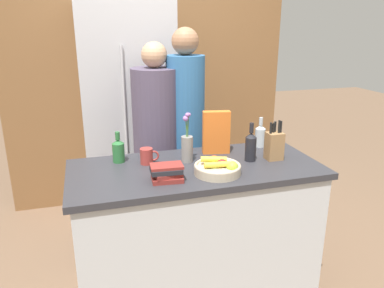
{
  "coord_description": "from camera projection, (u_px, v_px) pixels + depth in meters",
  "views": [
    {
      "loc": [
        -0.64,
        -2.11,
        1.77
      ],
      "look_at": [
        0.0,
        0.09,
        1.03
      ],
      "focal_mm": 35.0,
      "sensor_mm": 36.0,
      "label": 1
    }
  ],
  "objects": [
    {
      "name": "flower_vase",
      "position": [
        187.0,
        146.0,
        2.41
      ],
      "size": [
        0.07,
        0.07,
        0.33
      ],
      "color": "gray",
      "rests_on": "kitchen_island"
    },
    {
      "name": "ground_plane",
      "position": [
        196.0,
        287.0,
        2.64
      ],
      "size": [
        14.0,
        14.0,
        0.0
      ],
      "primitive_type": "plane",
      "color": "brown"
    },
    {
      "name": "kitchen_island",
      "position": [
        196.0,
        230.0,
        2.5
      ],
      "size": [
        1.58,
        0.71,
        0.91
      ],
      "color": "silver",
      "rests_on": "ground_plane"
    },
    {
      "name": "coffee_mug",
      "position": [
        147.0,
        156.0,
        2.39
      ],
      "size": [
        0.12,
        0.08,
        0.1
      ],
      "color": "#99332D",
      "rests_on": "kitchen_island"
    },
    {
      "name": "bottle_vinegar",
      "position": [
        118.0,
        150.0,
        2.41
      ],
      "size": [
        0.08,
        0.08,
        0.2
      ],
      "color": "#286633",
      "rests_on": "kitchen_island"
    },
    {
      "name": "cereal_box",
      "position": [
        216.0,
        132.0,
        2.56
      ],
      "size": [
        0.19,
        0.09,
        0.3
      ],
      "color": "orange",
      "rests_on": "kitchen_island"
    },
    {
      "name": "book_stack",
      "position": [
        167.0,
        173.0,
        2.13
      ],
      "size": [
        0.19,
        0.15,
        0.09
      ],
      "color": "maroon",
      "rests_on": "kitchen_island"
    },
    {
      "name": "refrigerator",
      "position": [
        128.0,
        115.0,
        3.42
      ],
      "size": [
        0.8,
        0.63,
        1.95
      ],
      "color": "#B7B7BC",
      "rests_on": "ground_plane"
    },
    {
      "name": "knife_block",
      "position": [
        274.0,
        145.0,
        2.45
      ],
      "size": [
        0.1,
        0.09,
        0.27
      ],
      "color": "olive",
      "rests_on": "kitchen_island"
    },
    {
      "name": "fruit_bowl",
      "position": [
        218.0,
        168.0,
        2.23
      ],
      "size": [
        0.28,
        0.28,
        0.1
      ],
      "color": "tan",
      "rests_on": "kitchen_island"
    },
    {
      "name": "bottle_wine",
      "position": [
        251.0,
        146.0,
        2.43
      ],
      "size": [
        0.07,
        0.07,
        0.26
      ],
      "color": "black",
      "rests_on": "kitchen_island"
    },
    {
      "name": "person_at_sink",
      "position": [
        157.0,
        137.0,
        2.94
      ],
      "size": [
        0.36,
        0.36,
        1.65
      ],
      "rotation": [
        0.0,
        0.0,
        0.49
      ],
      "color": "#383842",
      "rests_on": "ground_plane"
    },
    {
      "name": "back_wall_wood",
      "position": [
        149.0,
        73.0,
        3.72
      ],
      "size": [
        2.78,
        0.12,
        2.6
      ],
      "color": "brown",
      "rests_on": "ground_plane"
    },
    {
      "name": "bottle_oil",
      "position": [
        260.0,
        135.0,
        2.71
      ],
      "size": [
        0.07,
        0.07,
        0.22
      ],
      "color": "#B2BCC1",
      "rests_on": "kitchen_island"
    },
    {
      "name": "person_in_blue",
      "position": [
        186.0,
        126.0,
        2.96
      ],
      "size": [
        0.3,
        0.3,
        1.75
      ],
      "rotation": [
        0.0,
        0.0,
        -0.03
      ],
      "color": "#383842",
      "rests_on": "ground_plane"
    }
  ]
}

